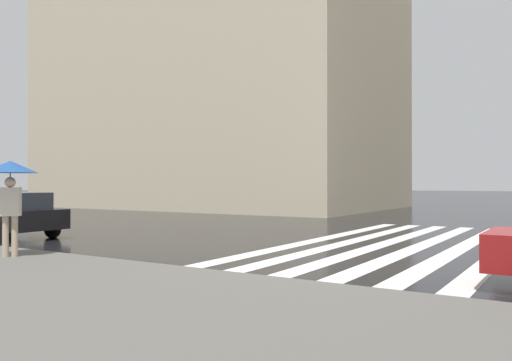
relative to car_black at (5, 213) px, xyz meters
name	(u,v)px	position (x,y,z in m)	size (l,w,h in m)	color
ground_plane	(335,261)	(1.00, -10.65, -0.76)	(220.00, 220.00, 0.00)	black
zebra_crossing	(405,244)	(5.00, -11.05, -0.75)	(13.00, 5.50, 0.01)	silver
haussmann_block_mid	(220,50)	(20.95, 7.03, 10.65)	(14.91, 23.73, 23.29)	beige
car_black	(5,213)	(0.00, 0.00, 0.00)	(1.85, 4.10, 1.41)	black
pedestrian_approaching_kerb	(10,177)	(-3.01, -5.03, 1.07)	(1.11, 1.11, 2.02)	beige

